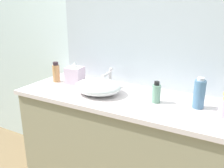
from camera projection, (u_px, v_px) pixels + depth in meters
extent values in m
cube|color=silver|center=(147.00, 26.00, 1.79)|extent=(6.00, 0.06, 2.60)
cube|color=gray|center=(125.00, 152.00, 1.79)|extent=(1.53, 0.53, 0.82)
cube|color=silver|center=(126.00, 99.00, 1.66)|extent=(1.57, 0.57, 0.03)
cube|color=#B2BCC6|center=(145.00, 10.00, 1.72)|extent=(1.42, 0.01, 1.12)
ellipsoid|color=silver|center=(98.00, 87.00, 1.70)|extent=(0.34, 0.29, 0.10)
cylinder|color=silver|center=(110.00, 79.00, 1.84)|extent=(0.03, 0.03, 0.12)
cylinder|color=silver|center=(106.00, 75.00, 1.78)|extent=(0.02, 0.11, 0.02)
sphere|color=silver|center=(111.00, 69.00, 1.83)|extent=(0.03, 0.03, 0.03)
cylinder|color=gray|center=(156.00, 94.00, 1.54)|extent=(0.06, 0.06, 0.12)
cylinder|color=black|center=(157.00, 83.00, 1.52)|extent=(0.03, 0.03, 0.02)
cylinder|color=#486F91|center=(199.00, 94.00, 1.45)|extent=(0.07, 0.07, 0.17)
cylinder|color=silver|center=(201.00, 79.00, 1.42)|extent=(0.04, 0.04, 0.02)
cylinder|color=#B5804E|center=(56.00, 73.00, 1.97)|extent=(0.06, 0.06, 0.14)
cylinder|color=#33242B|center=(55.00, 64.00, 1.94)|extent=(0.04, 0.04, 0.03)
cube|color=silver|center=(75.00, 75.00, 1.93)|extent=(0.14, 0.14, 0.13)
cone|color=white|center=(74.00, 65.00, 1.90)|extent=(0.07, 0.07, 0.04)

